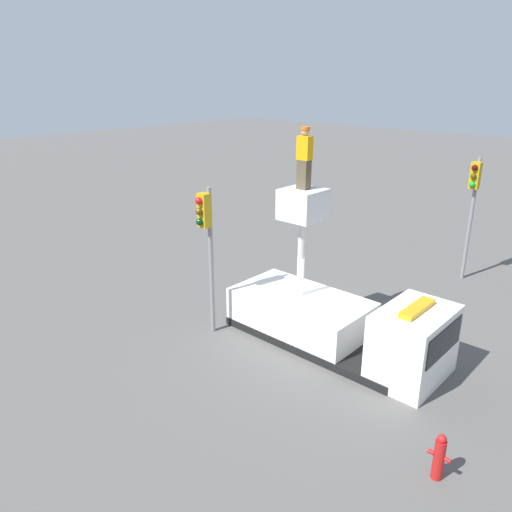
{
  "coord_description": "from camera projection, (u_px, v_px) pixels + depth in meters",
  "views": [
    {
      "loc": [
        7.68,
        -11.38,
        7.71
      ],
      "look_at": [
        -1.88,
        -0.91,
        2.55
      ],
      "focal_mm": 35.0,
      "sensor_mm": 36.0,
      "label": 1
    }
  ],
  "objects": [
    {
      "name": "traffic_light_pole",
      "position": [
        206.0,
        233.0,
        14.74
      ],
      "size": [
        0.34,
        0.57,
        4.66
      ],
      "color": "gray",
      "rests_on": "ground"
    },
    {
      "name": "traffic_light_across",
      "position": [
        473.0,
        195.0,
        18.84
      ],
      "size": [
        0.34,
        0.57,
        4.84
      ],
      "color": "gray",
      "rests_on": "ground"
    },
    {
      "name": "traffic_cone_rear",
      "position": [
        251.0,
        290.0,
        18.14
      ],
      "size": [
        0.49,
        0.49,
        0.68
      ],
      "color": "black",
      "rests_on": "ground"
    },
    {
      "name": "worker",
      "position": [
        304.0,
        158.0,
        14.06
      ],
      "size": [
        0.4,
        0.26,
        1.75
      ],
      "color": "brown",
      "rests_on": "bucket_truck"
    },
    {
      "name": "ground_plane",
      "position": [
        321.0,
        340.0,
        15.4
      ],
      "size": [
        120.0,
        120.0,
        0.0
      ],
      "primitive_type": "plane",
      "color": "#565451"
    },
    {
      "name": "bucket_truck",
      "position": [
        334.0,
        320.0,
        14.82
      ],
      "size": [
        6.68,
        2.42,
        4.61
      ],
      "color": "black",
      "rests_on": "ground"
    },
    {
      "name": "fire_hydrant",
      "position": [
        439.0,
        457.0,
        9.97
      ],
      "size": [
        0.47,
        0.23,
        1.06
      ],
      "color": "red",
      "rests_on": "ground"
    }
  ]
}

